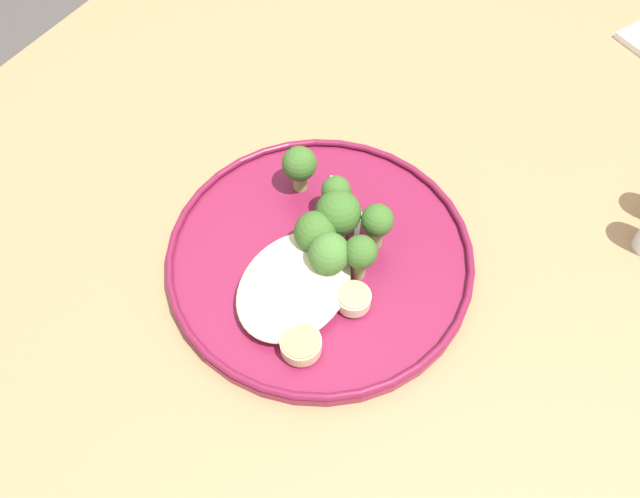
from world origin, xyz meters
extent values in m
plane|color=#47423D|center=(0.00, 0.00, 0.00)|extent=(6.00, 6.00, 0.00)
cube|color=#9E754C|center=(0.00, 0.00, 0.72)|extent=(1.40, 1.00, 0.04)
cube|color=olive|center=(-0.64, -0.44, 0.35)|extent=(0.06, 0.06, 0.70)
cylinder|color=maroon|center=(0.02, -0.03, 0.74)|extent=(0.29, 0.29, 0.01)
torus|color=maroon|center=(0.02, -0.03, 0.75)|extent=(0.29, 0.29, 0.01)
ellipsoid|color=beige|center=(0.06, -0.02, 0.76)|extent=(0.12, 0.09, 0.02)
cylinder|color=#E5C689|center=(0.11, 0.01, 0.76)|extent=(0.04, 0.04, 0.01)
cylinder|color=#958159|center=(0.11, 0.01, 0.77)|extent=(0.03, 0.03, 0.00)
cylinder|color=#E5C689|center=(0.04, -0.04, 0.76)|extent=(0.03, 0.03, 0.01)
cylinder|color=#958159|center=(0.04, -0.04, 0.77)|extent=(0.03, 0.03, 0.00)
cylinder|color=#DBB77A|center=(0.06, -0.03, 0.76)|extent=(0.02, 0.02, 0.01)
cylinder|color=#8E774F|center=(0.06, -0.03, 0.77)|extent=(0.02, 0.02, 0.00)
cylinder|color=beige|center=(0.05, 0.03, 0.76)|extent=(0.03, 0.03, 0.01)
cylinder|color=#988766|center=(0.05, 0.03, 0.77)|extent=(0.03, 0.03, 0.00)
cylinder|color=beige|center=(0.07, -0.05, 0.76)|extent=(0.03, 0.03, 0.01)
cylinder|color=#988766|center=(0.07, -0.05, 0.77)|extent=(0.03, 0.03, 0.00)
cylinder|color=#89A356|center=(0.02, 0.02, 0.76)|extent=(0.01, 0.01, 0.03)
sphere|color=#386023|center=(0.02, 0.02, 0.79)|extent=(0.03, 0.03, 0.03)
cylinder|color=#89A356|center=(-0.03, -0.04, 0.76)|extent=(0.01, 0.01, 0.03)
sphere|color=#386023|center=(-0.03, -0.04, 0.79)|extent=(0.03, 0.03, 0.03)
cylinder|color=#7A994C|center=(-0.02, 0.01, 0.76)|extent=(0.02, 0.02, 0.03)
sphere|color=#386023|center=(-0.02, 0.01, 0.79)|extent=(0.03, 0.03, 0.03)
cylinder|color=#89A356|center=(-0.01, -0.02, 0.76)|extent=(0.02, 0.02, 0.02)
sphere|color=#386023|center=(-0.01, -0.02, 0.79)|extent=(0.04, 0.04, 0.04)
cylinder|color=#89A356|center=(-0.04, -0.09, 0.76)|extent=(0.02, 0.02, 0.02)
sphere|color=#386023|center=(-0.04, -0.09, 0.79)|extent=(0.03, 0.03, 0.03)
cylinder|color=#89A356|center=(0.03, -0.01, 0.76)|extent=(0.01, 0.01, 0.02)
sphere|color=#42702D|center=(0.03, -0.01, 0.79)|extent=(0.04, 0.04, 0.04)
cylinder|color=#89A356|center=(0.01, -0.03, 0.76)|extent=(0.02, 0.02, 0.02)
sphere|color=#386023|center=(0.01, -0.03, 0.78)|extent=(0.04, 0.04, 0.04)
cube|color=silver|center=(-0.05, -0.05, 0.75)|extent=(0.04, 0.02, 0.00)
cube|color=silver|center=(-0.03, -0.03, 0.75)|extent=(0.04, 0.01, 0.00)
cube|color=silver|center=(-0.01, -0.04, 0.75)|extent=(0.04, 0.02, 0.00)
cube|color=silver|center=(-0.03, -0.01, 0.75)|extent=(0.04, 0.02, 0.00)
camera|label=1|loc=(0.29, 0.14, 1.25)|focal=35.22mm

